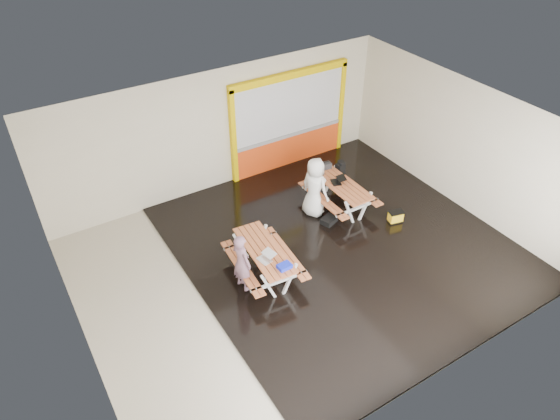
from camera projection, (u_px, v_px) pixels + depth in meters
room at (301, 204)px, 11.24m from camera, size 10.02×8.02×3.52m
deck at (341, 244)px, 12.80m from camera, size 7.50×7.98×0.05m
kiosk at (289, 122)px, 15.03m from camera, size 3.88×0.16×3.00m
picnic_table_left at (264, 256)px, 11.57m from camera, size 1.52×2.11×0.80m
picnic_table_right at (340, 189)px, 13.69m from camera, size 1.38×2.02×0.81m
person_left at (242, 262)px, 11.06m from camera, size 0.44×0.58×1.45m
person_right at (315, 188)px, 13.35m from camera, size 0.73×0.94×1.69m
laptop_left at (266, 257)px, 11.17m from camera, size 0.41×0.38×0.15m
laptop_right at (338, 181)px, 13.59m from camera, size 0.46×0.43×0.16m
blue_pouch at (284, 266)px, 10.95m from camera, size 0.31×0.23×0.09m
toolbox at (324, 166)px, 14.12m from camera, size 0.39×0.22×0.22m
backpack at (340, 168)px, 14.31m from camera, size 0.32×0.25×0.47m
dark_case at (329, 220)px, 13.41m from camera, size 0.49×0.43×0.15m
fluke_bag at (395, 217)px, 13.39m from camera, size 0.42×0.32×0.32m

